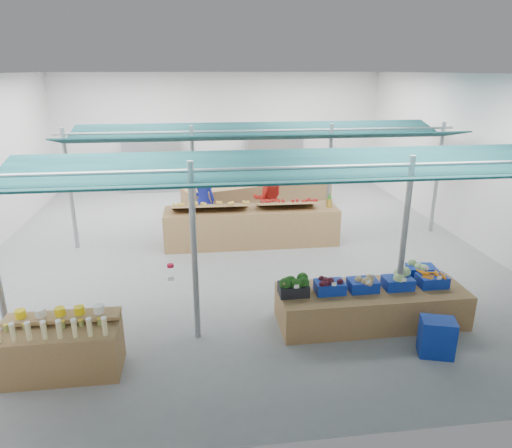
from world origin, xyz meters
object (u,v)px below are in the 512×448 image
object	(u,v)px
crate_stack	(437,337)
vendor_right	(268,199)
fruit_counter	(252,226)
vendor_left	(203,201)
bottle_shelf	(63,347)
veg_counter	(371,306)

from	to	relation	value
crate_stack	vendor_right	distance (m)	6.57
fruit_counter	crate_stack	xyz separation A→B (m)	(2.29, -5.23, -0.16)
vendor_right	crate_stack	bearing A→B (deg)	105.55
crate_stack	vendor_left	bearing A→B (deg)	118.91
fruit_counter	vendor_right	size ratio (longest dim) A/B	2.50
bottle_shelf	fruit_counter	bearing A→B (deg)	55.34
bottle_shelf	vendor_left	distance (m)	6.41
vendor_left	crate_stack	bearing A→B (deg)	119.48
bottle_shelf	veg_counter	xyz separation A→B (m)	(5.03, 0.77, -0.09)
fruit_counter	crate_stack	size ratio (longest dim) A/B	7.10
vendor_left	veg_counter	bearing A→B (deg)	118.97
bottle_shelf	crate_stack	world-z (taller)	bottle_shelf
fruit_counter	veg_counter	bearing A→B (deg)	-67.91
veg_counter	vendor_left	bearing A→B (deg)	118.15
crate_stack	bottle_shelf	bearing A→B (deg)	176.80
bottle_shelf	veg_counter	world-z (taller)	bottle_shelf
vendor_left	vendor_right	world-z (taller)	same
veg_counter	crate_stack	size ratio (longest dim) A/B	5.30
crate_stack	vendor_left	world-z (taller)	vendor_left
veg_counter	vendor_left	xyz separation A→B (m)	(-2.83, 5.24, 0.56)
fruit_counter	crate_stack	world-z (taller)	fruit_counter
veg_counter	crate_stack	xyz separation A→B (m)	(0.66, -1.09, -0.01)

